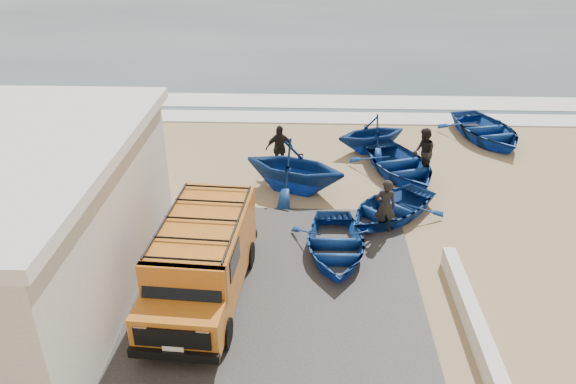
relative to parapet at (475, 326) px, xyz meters
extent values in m
plane|color=tan|center=(-5.00, 3.00, -0.28)|extent=(160.00, 160.00, 0.00)
cube|color=#3F3C39|center=(-7.00, 1.00, -0.25)|extent=(12.00, 10.00, 0.05)
cube|color=white|center=(-5.00, 15.00, -0.25)|extent=(180.00, 1.60, 0.06)
cube|color=white|center=(-5.00, 17.50, -0.26)|extent=(180.00, 2.20, 0.04)
cube|color=black|center=(-8.55, 2.50, 2.33)|extent=(0.08, 0.70, 0.90)
cube|color=silver|center=(0.00, 0.00, 0.00)|extent=(0.35, 6.00, 0.55)
cube|color=orange|center=(-6.68, 1.59, 0.96)|extent=(2.28, 4.23, 1.73)
cube|color=orange|center=(-6.85, -0.93, 0.57)|extent=(2.06, 1.08, 0.95)
cube|color=black|center=(-6.82, -0.44, 1.41)|extent=(1.86, 0.48, 0.75)
cube|color=black|center=(-6.89, -1.42, 0.67)|extent=(1.70, 0.20, 0.47)
cube|color=black|center=(-6.89, -1.46, 0.22)|extent=(2.04, 0.29, 0.23)
cube|color=black|center=(-6.68, 1.53, 1.91)|extent=(2.16, 3.91, 0.06)
cylinder|color=black|center=(-7.76, -0.45, 0.09)|extent=(0.28, 0.75, 0.74)
cylinder|color=black|center=(-7.53, 2.80, 0.09)|extent=(0.28, 0.75, 0.74)
cylinder|color=black|center=(-5.89, -0.58, 0.09)|extent=(0.28, 0.75, 0.74)
cylinder|color=black|center=(-5.67, 2.67, 0.09)|extent=(0.28, 0.75, 0.74)
imported|color=navy|center=(-3.21, 3.29, 0.10)|extent=(2.66, 3.69, 0.76)
imported|color=navy|center=(-1.34, 5.57, 0.10)|extent=(4.44, 4.44, 0.76)
imported|color=navy|center=(-4.51, 7.41, 0.69)|extent=(4.56, 4.26, 1.94)
imported|color=navy|center=(-0.55, 8.87, 0.16)|extent=(4.19, 4.95, 0.87)
imported|color=navy|center=(-1.44, 11.12, 0.51)|extent=(3.75, 3.53, 1.57)
imported|color=navy|center=(3.68, 12.52, 0.18)|extent=(4.16, 5.08, 0.92)
imported|color=black|center=(-1.64, 4.66, 0.64)|extent=(0.70, 0.49, 1.82)
imported|color=black|center=(0.26, 8.82, 0.66)|extent=(0.75, 0.95, 1.88)
imported|color=black|center=(-5.14, 9.09, 0.64)|extent=(1.16, 0.77, 1.83)
camera|label=1|loc=(-4.07, -10.53, 8.99)|focal=35.00mm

